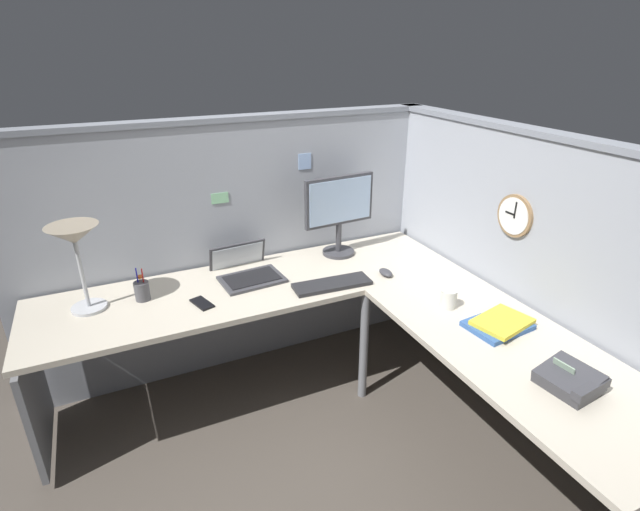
{
  "coord_description": "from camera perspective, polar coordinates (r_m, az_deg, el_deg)",
  "views": [
    {
      "loc": [
        -1.05,
        -1.85,
        1.96
      ],
      "look_at": [
        -0.04,
        0.34,
        0.89
      ],
      "focal_mm": 27.13,
      "sensor_mm": 36.0,
      "label": 1
    }
  ],
  "objects": [
    {
      "name": "pen_cup",
      "position": [
        2.66,
        -20.25,
        -3.9
      ],
      "size": [
        0.08,
        0.08,
        0.18
      ],
      "color": "#4C4C51",
      "rests_on": "desk"
    },
    {
      "name": "pinned_note_leftmost",
      "position": [
        2.97,
        -1.82,
        11.03
      ],
      "size": [
        0.08,
        0.0,
        0.1
      ],
      "primitive_type": "cube",
      "color": "#99B7E5"
    },
    {
      "name": "cubicle_wall_back",
      "position": [
        3.03,
        -9.91,
        1.0
      ],
      "size": [
        2.57,
        0.12,
        1.58
      ],
      "color": "#999EA8",
      "rests_on": "ground"
    },
    {
      "name": "computer_mouse",
      "position": [
        2.79,
        7.76,
        -2.0
      ],
      "size": [
        0.06,
        0.1,
        0.03
      ],
      "primitive_type": "ellipsoid",
      "color": "#38383D",
      "rests_on": "desk"
    },
    {
      "name": "laptop",
      "position": [
        2.81,
        -8.77,
        -1.72
      ],
      "size": [
        0.37,
        0.41,
        0.22
      ],
      "color": "#38383D",
      "rests_on": "desk"
    },
    {
      "name": "monitor",
      "position": [
        2.95,
        2.29,
        5.45
      ],
      "size": [
        0.46,
        0.2,
        0.5
      ],
      "color": "#38383D",
      "rests_on": "desk"
    },
    {
      "name": "cubicle_wall_right",
      "position": [
        2.75,
        23.09,
        -3.22
      ],
      "size": [
        0.12,
        2.37,
        1.58
      ],
      "color": "#999EA8",
      "rests_on": "ground"
    },
    {
      "name": "office_phone",
      "position": [
        2.14,
        27.47,
        -12.99
      ],
      "size": [
        0.21,
        0.22,
        0.11
      ],
      "color": "#38383D",
      "rests_on": "desk"
    },
    {
      "name": "keyboard",
      "position": [
        2.65,
        1.45,
        -3.39
      ],
      "size": [
        0.44,
        0.17,
        0.02
      ],
      "primitive_type": "cube",
      "rotation": [
        0.0,
        0.0,
        -0.07
      ],
      "color": "#232326",
      "rests_on": "desk"
    },
    {
      "name": "wall_clock",
      "position": [
        2.64,
        22.06,
        4.37
      ],
      "size": [
        0.04,
        0.22,
        0.22
      ],
      "color": "olive"
    },
    {
      "name": "pinned_note_middle",
      "position": [
        2.85,
        -11.72,
        6.64
      ],
      "size": [
        0.1,
        0.0,
        0.06
      ],
      "primitive_type": "cube",
      "color": "#8CCC99"
    },
    {
      "name": "cell_phone",
      "position": [
        2.55,
        -13.74,
        -5.5
      ],
      "size": [
        0.11,
        0.16,
        0.01
      ],
      "primitive_type": "cube",
      "rotation": [
        0.0,
        0.0,
        0.3
      ],
      "color": "black",
      "rests_on": "desk"
    },
    {
      "name": "book_stack",
      "position": [
        2.43,
        20.41,
        -7.56
      ],
      "size": [
        0.31,
        0.25,
        0.04
      ],
      "color": "#335999",
      "rests_on": "desk"
    },
    {
      "name": "coffee_mug",
      "position": [
        2.51,
        14.92,
        -4.94
      ],
      "size": [
        0.08,
        0.08,
        0.1
      ],
      "primitive_type": "cylinder",
      "color": "silver",
      "rests_on": "desk"
    },
    {
      "name": "ground_plane",
      "position": [
        2.89,
        3.68,
        -18.77
      ],
      "size": [
        6.8,
        6.8,
        0.0
      ],
      "primitive_type": "plane",
      "color": "#4C443D"
    },
    {
      "name": "desk",
      "position": [
        2.41,
        1.53,
        -9.44
      ],
      "size": [
        2.35,
        2.15,
        0.73
      ],
      "color": "beige",
      "rests_on": "ground"
    },
    {
      "name": "desk_lamp_dome",
      "position": [
        2.56,
        -26.95,
        1.46
      ],
      "size": [
        0.24,
        0.24,
        0.44
      ],
      "color": "#B7BABF",
      "rests_on": "desk"
    }
  ]
}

